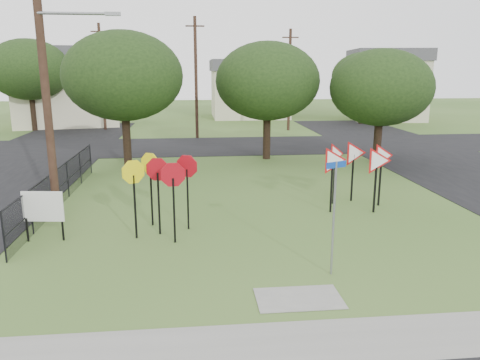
% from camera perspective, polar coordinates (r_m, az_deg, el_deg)
% --- Properties ---
extents(ground, '(140.00, 140.00, 0.00)m').
position_cam_1_polar(ground, '(13.48, 4.88, -9.52)').
color(ground, '#395B22').
extents(sidewalk, '(30.00, 1.60, 0.02)m').
position_cam_1_polar(sidewalk, '(9.84, 9.65, -18.90)').
color(sidewalk, gray).
rests_on(sidewalk, ground).
extents(street_right, '(8.00, 50.00, 0.02)m').
position_cam_1_polar(street_right, '(26.96, 26.54, 0.79)').
color(street_right, black).
rests_on(street_right, ground).
extents(street_far, '(60.00, 8.00, 0.02)m').
position_cam_1_polar(street_far, '(32.69, -1.62, 4.20)').
color(street_far, black).
rests_on(street_far, ground).
extents(curb_pad, '(2.00, 1.20, 0.02)m').
position_cam_1_polar(curb_pad, '(11.35, 7.18, -14.14)').
color(curb_pad, gray).
rests_on(curb_pad, ground).
extents(street_name_sign, '(0.58, 0.27, 3.00)m').
position_cam_1_polar(street_name_sign, '(12.12, 11.38, -3.74)').
color(street_name_sign, gray).
rests_on(street_name_sign, ground).
extents(stop_sign_cluster, '(2.34, 2.04, 2.54)m').
position_cam_1_polar(stop_sign_cluster, '(15.05, -9.67, 0.31)').
color(stop_sign_cluster, black).
rests_on(stop_sign_cluster, ground).
extents(yield_sign_cluster, '(3.20, 1.76, 2.52)m').
position_cam_1_polar(yield_sign_cluster, '(18.36, 13.94, 2.37)').
color(yield_sign_cluster, black).
rests_on(yield_sign_cluster, ground).
extents(info_board, '(1.27, 0.20, 1.60)m').
position_cam_1_polar(info_board, '(15.62, -22.89, -3.20)').
color(info_board, black).
rests_on(info_board, ground).
extents(utility_pole_main, '(3.55, 0.33, 10.00)m').
position_cam_1_polar(utility_pole_main, '(17.37, -22.62, 12.32)').
color(utility_pole_main, '#3A251A').
rests_on(utility_pole_main, ground).
extents(far_pole_a, '(1.40, 0.24, 9.00)m').
position_cam_1_polar(far_pole_a, '(36.19, -5.39, 12.34)').
color(far_pole_a, '#3A251A').
rests_on(far_pole_a, ground).
extents(far_pole_b, '(1.40, 0.24, 8.50)m').
position_cam_1_polar(far_pole_b, '(41.06, 6.05, 12.09)').
color(far_pole_b, '#3A251A').
rests_on(far_pole_b, ground).
extents(far_pole_c, '(1.40, 0.24, 9.00)m').
position_cam_1_polar(far_pole_c, '(42.87, -16.47, 12.02)').
color(far_pole_c, '#3A251A').
rests_on(far_pole_c, ground).
extents(fence_run, '(0.05, 11.55, 1.50)m').
position_cam_1_polar(fence_run, '(19.67, -21.07, -0.60)').
color(fence_run, black).
rests_on(fence_run, ground).
extents(house_left, '(10.58, 8.88, 7.20)m').
position_cam_1_polar(house_left, '(47.65, -20.35, 10.68)').
color(house_left, beige).
rests_on(house_left, ground).
extents(house_mid, '(8.40, 8.40, 6.20)m').
position_cam_1_polar(house_mid, '(52.62, 1.12, 11.13)').
color(house_mid, beige).
rests_on(house_mid, ground).
extents(house_right, '(8.30, 8.30, 7.20)m').
position_cam_1_polar(house_right, '(52.35, 17.38, 11.07)').
color(house_right, beige).
rests_on(house_right, ground).
extents(tree_near_left, '(6.40, 6.40, 7.27)m').
position_cam_1_polar(tree_near_left, '(26.43, -14.05, 12.19)').
color(tree_near_left, black).
rests_on(tree_near_left, ground).
extents(tree_near_mid, '(6.00, 6.00, 6.80)m').
position_cam_1_polar(tree_near_mid, '(27.55, 3.37, 11.93)').
color(tree_near_mid, black).
rests_on(tree_near_mid, ground).
extents(tree_near_right, '(5.60, 5.60, 6.33)m').
position_cam_1_polar(tree_near_right, '(27.26, 16.83, 10.72)').
color(tree_near_right, black).
rests_on(tree_near_right, ground).
extents(tree_far_left, '(6.80, 6.80, 7.73)m').
position_cam_1_polar(tree_far_left, '(44.33, -24.34, 12.17)').
color(tree_far_left, black).
rests_on(tree_far_left, ground).
extents(tree_far_right, '(6.00, 6.00, 6.80)m').
position_cam_1_polar(tree_far_right, '(47.13, 14.81, 12.13)').
color(tree_far_right, black).
rests_on(tree_far_right, ground).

